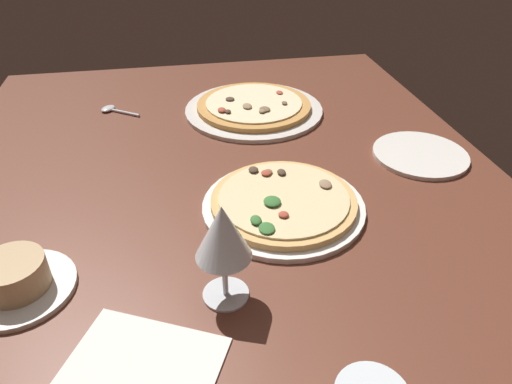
{
  "coord_description": "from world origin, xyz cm",
  "views": [
    {
      "loc": [
        -67.31,
        7.46,
        52.7
      ],
      "look_at": [
        -1.63,
        -4.59,
        7.0
      ],
      "focal_mm": 32.68,
      "sensor_mm": 36.0,
      "label": 1
    }
  ],
  "objects": [
    {
      "name": "pizza_side",
      "position": [
        37.48,
        -11.21,
        5.15
      ],
      "size": [
        33.79,
        33.79,
        3.37
      ],
      "color": "silver",
      "rests_on": "dining_table"
    },
    {
      "name": "side_plate",
      "position": [
        9.46,
        -41.4,
        4.45
      ],
      "size": [
        19.46,
        19.46,
        0.9
      ],
      "primitive_type": "cylinder",
      "color": "silver",
      "rests_on": "dining_table"
    },
    {
      "name": "paper_menu",
      "position": [
        -30.81,
        14.39,
        4.15
      ],
      "size": [
        18.83,
        21.69,
        0.3
      ],
      "primitive_type": "cube",
      "rotation": [
        0.0,
        0.0,
        -0.45
      ],
      "color": "white",
      "rests_on": "dining_table"
    },
    {
      "name": "dining_table",
      "position": [
        0.0,
        0.0,
        2.0
      ],
      "size": [
        150.0,
        110.0,
        4.0
      ],
      "primitive_type": "cube",
      "color": "brown",
      "rests_on": "ground"
    },
    {
      "name": "ramekin_on_saucer",
      "position": [
        -15.5,
        31.95,
        6.14
      ],
      "size": [
        15.65,
        15.65,
        5.33
      ],
      "color": "silver",
      "rests_on": "dining_table"
    },
    {
      "name": "pizza_main",
      "position": [
        -3.26,
        -9.16,
        5.22
      ],
      "size": [
        28.48,
        28.48,
        3.39
      ],
      "color": "white",
      "rests_on": "dining_table"
    },
    {
      "name": "wine_glass_near",
      "position": [
        -21.71,
        3.37,
        14.8
      ],
      "size": [
        7.51,
        7.51,
        15.38
      ],
      "color": "silver",
      "rests_on": "dining_table"
    },
    {
      "name": "spoon",
      "position": [
        44.05,
        23.22,
        4.46
      ],
      "size": [
        8.0,
        10.17,
        1.0
      ],
      "color": "silver",
      "rests_on": "dining_table"
    }
  ]
}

